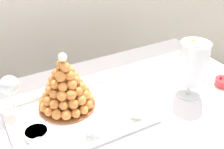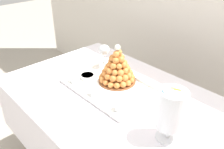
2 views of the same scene
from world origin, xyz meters
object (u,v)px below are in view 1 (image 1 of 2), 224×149
croquembouche (66,87)px  wine_glass (10,86)px  fruit_tart_plate (223,84)px  serving_tray (80,116)px  dessert_cup_left (40,148)px  macaron_goblet (193,63)px  dessert_cup_mid_left (94,128)px  creme_brulee_ramekin (36,133)px  dessert_cup_centre (137,112)px

croquembouche → wine_glass: size_ratio=1.43×
fruit_tart_plate → wine_glass: (-0.92, 0.28, 0.12)m
serving_tray → dessert_cup_left: size_ratio=9.70×
serving_tray → macaron_goblet: macaron_goblet is taller
dessert_cup_mid_left → fruit_tart_plate: 0.69m
macaron_goblet → wine_glass: (-0.73, 0.25, -0.03)m
dessert_cup_left → creme_brulee_ramekin: size_ratio=0.62×
dessert_cup_centre → macaron_goblet: macaron_goblet is taller
croquembouche → fruit_tart_plate: 0.75m
dessert_cup_centre → croquembouche: bearing=138.0°
dessert_cup_left → macaron_goblet: size_ratio=0.21×
dessert_cup_left → creme_brulee_ramekin: (0.01, 0.09, -0.01)m
creme_brulee_ramekin → macaron_goblet: macaron_goblet is taller
creme_brulee_ramekin → macaron_goblet: 0.71m
macaron_goblet → serving_tray: bearing=169.5°
dessert_cup_left → serving_tray: bearing=31.6°
fruit_tart_plate → dessert_cup_mid_left: bearing=-179.7°
macaron_goblet → fruit_tart_plate: 0.25m
serving_tray → creme_brulee_ramekin: size_ratio=6.02×
fruit_tart_plate → dessert_cup_left: bearing=-180.0°
dessert_cup_left → macaron_goblet: 0.72m
dessert_cup_mid_left → wine_glass: (-0.23, 0.28, 0.10)m
macaron_goblet → fruit_tart_plate: bearing=-9.2°
dessert_cup_mid_left → fruit_tart_plate: size_ratio=0.33×
creme_brulee_ramekin → dessert_cup_mid_left: bearing=-26.0°
creme_brulee_ramekin → macaron_goblet: bearing=-5.0°
serving_tray → wine_glass: wine_glass is taller
dessert_cup_mid_left → serving_tray: bearing=92.9°
creme_brulee_ramekin → wine_glass: (-0.04, 0.19, 0.11)m
croquembouche → wine_glass: (-0.21, 0.07, 0.03)m
wine_glass → creme_brulee_ramekin: bearing=-78.4°
creme_brulee_ramekin → fruit_tart_plate: 0.89m
dessert_cup_centre → fruit_tart_plate: (0.49, -0.00, -0.02)m
dessert_cup_centre → fruit_tart_plate: same height
serving_tray → creme_brulee_ramekin: 0.19m
dessert_cup_left → fruit_tart_plate: size_ratio=0.33×
serving_tray → creme_brulee_ramekin: creme_brulee_ramekin is taller
dessert_cup_mid_left → macaron_goblet: size_ratio=0.21×
wine_glass → croquembouche: bearing=-19.3°
serving_tray → dessert_cup_left: 0.24m
croquembouche → fruit_tart_plate: croquembouche is taller
croquembouche → dessert_cup_centre: (0.22, -0.20, -0.08)m
serving_tray → croquembouche: 0.13m
dessert_cup_left → dessert_cup_centre: dessert_cup_left is taller
dessert_cup_mid_left → dessert_cup_centre: dessert_cup_mid_left is taller
creme_brulee_ramekin → croquembouche: bearing=34.5°
wine_glass → fruit_tart_plate: bearing=-16.8°
fruit_tart_plate → wine_glass: bearing=163.2°
serving_tray → wine_glass: 0.30m
creme_brulee_ramekin → dessert_cup_centre: bearing=-12.5°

